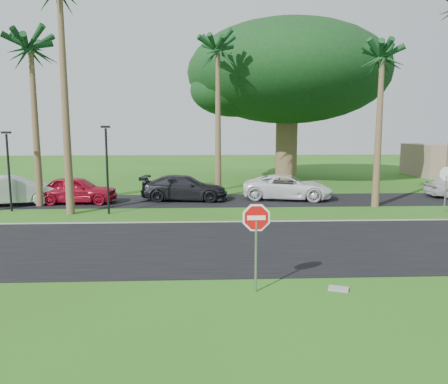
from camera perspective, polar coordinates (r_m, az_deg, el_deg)
name	(u,v)px	position (r m, az deg, el deg)	size (l,w,h in m)	color
ground	(231,260)	(15.26, 0.92, -8.84)	(120.00, 120.00, 0.00)	#2A5515
road	(228,244)	(17.17, 0.51, -6.84)	(120.00, 8.00, 0.02)	black
parking_strip	(219,200)	(27.44, -0.67, -1.10)	(120.00, 5.00, 0.02)	black
curb	(223,222)	(21.10, -0.08, -3.91)	(120.00, 0.12, 0.06)	gray
stop_sign_near	(256,229)	(11.95, 4.22, -4.89)	(1.05, 0.07, 2.62)	gray
stop_sign_far	(446,180)	(26.12, 27.04, 1.42)	(1.05, 0.07, 2.62)	gray
palm_left_mid	(31,52)	(27.62, -23.91, 16.33)	(5.00, 5.00, 10.00)	brown
palm_center	(218,54)	(28.95, -0.80, 17.59)	(5.00, 5.00, 10.50)	brown
palm_right_near	(382,61)	(26.73, 19.97, 15.77)	(5.00, 5.00, 9.50)	brown
canopy_tree	(288,74)	(37.46, 8.34, 15.05)	(16.50, 16.50, 13.12)	brown
streetlight_left	(9,166)	(26.36, -26.32, 3.10)	(0.45, 0.25, 4.34)	black
streetlight_right	(107,164)	(23.68, -15.04, 3.56)	(0.45, 0.25, 4.64)	black
car_silver	(14,191)	(28.51, -25.74, 0.14)	(1.81, 5.18, 1.71)	silver
car_red	(77,190)	(27.76, -18.69, 0.24)	(1.92, 4.76, 1.62)	#A10D24
car_dark	(185,188)	(27.48, -5.18, 0.50)	(2.19, 5.39, 1.56)	black
car_minivan	(288,187)	(28.04, 8.31, 0.61)	(2.59, 5.62, 1.56)	white
utility_slab	(338,289)	(12.97, 14.73, -12.12)	(0.55, 0.35, 0.06)	gray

